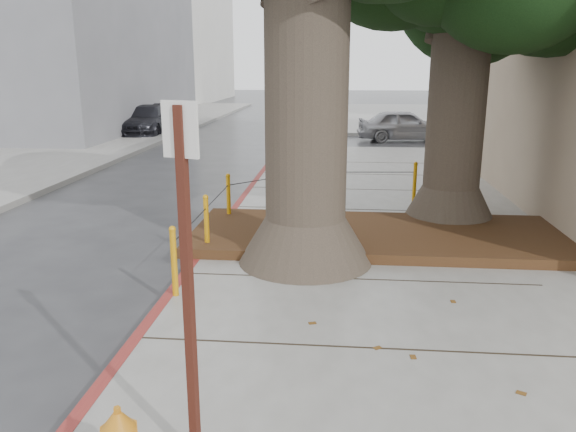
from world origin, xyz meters
name	(u,v)px	position (x,y,z in m)	size (l,w,h in m)	color
ground	(317,358)	(0.00, 0.00, 0.00)	(140.00, 140.00, 0.00)	#28282B
sidewalk_far	(436,116)	(6.00, 30.00, 0.07)	(16.00, 20.00, 0.15)	slate
curb_red	(194,266)	(-2.00, 2.50, 0.07)	(0.14, 26.00, 0.16)	maroon
planter_bed	(379,235)	(0.90, 3.90, 0.23)	(6.40, 2.60, 0.16)	black
building_far_grey	(27,3)	(-15.00, 22.00, 6.00)	(12.00, 16.00, 12.00)	slate
building_far_white	(146,13)	(-17.00, 45.00, 7.50)	(12.00, 18.00, 15.00)	silver
bollard_ring	(280,202)	(-0.87, 4.38, 0.66)	(3.79, 5.39, 0.95)	#CA860B
signpost	(187,271)	(-0.84, -1.88, 1.67)	(0.26, 0.10, 2.69)	#471911
car_silver	(404,125)	(2.84, 18.51, 0.66)	(1.55, 3.86, 1.31)	#98979C
car_red	(559,132)	(8.71, 17.52, 0.55)	(1.17, 3.36, 1.11)	maroon
car_dark	(147,120)	(-8.61, 19.66, 0.66)	(1.86, 4.58, 1.33)	black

